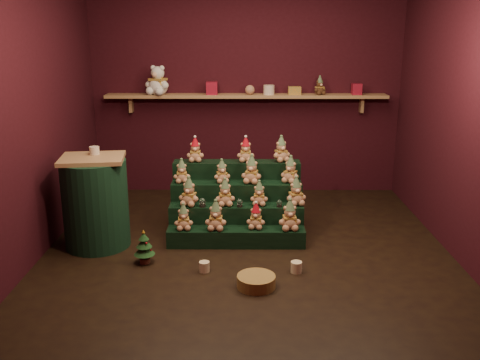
{
  "coord_description": "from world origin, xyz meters",
  "views": [
    {
      "loc": [
        -0.04,
        -5.01,
        2.15
      ],
      "look_at": [
        -0.07,
        0.25,
        0.64
      ],
      "focal_mm": 40.0,
      "sensor_mm": 36.0,
      "label": 1
    }
  ],
  "objects_px": {
    "riser_tier_front": "(236,237)",
    "snow_globe_c": "(279,203)",
    "brown_bear": "(320,86)",
    "mug_right": "(296,267)",
    "white_bear": "(158,76)",
    "snow_globe_a": "(202,202)",
    "mug_left": "(204,267)",
    "snow_globe_b": "(240,203)",
    "wicker_basket": "(256,281)",
    "side_table": "(96,202)",
    "mini_christmas_tree": "(144,247)"
  },
  "relations": [
    {
      "from": "snow_globe_b",
      "to": "riser_tier_front",
      "type": "bearing_deg",
      "value": -102.69
    },
    {
      "from": "mug_left",
      "to": "wicker_basket",
      "type": "distance_m",
      "value": 0.55
    },
    {
      "from": "riser_tier_front",
      "to": "brown_bear",
      "type": "height_order",
      "value": "brown_bear"
    },
    {
      "from": "riser_tier_front",
      "to": "mini_christmas_tree",
      "type": "distance_m",
      "value": 0.96
    },
    {
      "from": "snow_globe_c",
      "to": "side_table",
      "type": "xyz_separation_m",
      "value": [
        -1.85,
        -0.16,
        0.06
      ]
    },
    {
      "from": "snow_globe_c",
      "to": "brown_bear",
      "type": "xyz_separation_m",
      "value": [
        0.6,
        1.62,
        1.04
      ]
    },
    {
      "from": "riser_tier_front",
      "to": "snow_globe_a",
      "type": "relative_size",
      "value": 15.0
    },
    {
      "from": "snow_globe_b",
      "to": "mug_right",
      "type": "distance_m",
      "value": 1.0
    },
    {
      "from": "mug_left",
      "to": "white_bear",
      "type": "xyz_separation_m",
      "value": [
        -0.73,
        2.39,
        1.5
      ]
    },
    {
      "from": "mini_christmas_tree",
      "to": "riser_tier_front",
      "type": "bearing_deg",
      "value": 26.59
    },
    {
      "from": "snow_globe_b",
      "to": "snow_globe_c",
      "type": "height_order",
      "value": "snow_globe_b"
    },
    {
      "from": "mini_christmas_tree",
      "to": "white_bear",
      "type": "distance_m",
      "value": 2.61
    },
    {
      "from": "mug_left",
      "to": "mug_right",
      "type": "xyz_separation_m",
      "value": [
        0.84,
        -0.01,
        0.0
      ]
    },
    {
      "from": "white_bear",
      "to": "brown_bear",
      "type": "bearing_deg",
      "value": 22.09
    },
    {
      "from": "side_table",
      "to": "wicker_basket",
      "type": "bearing_deg",
      "value": -36.88
    },
    {
      "from": "side_table",
      "to": "white_bear",
      "type": "relative_size",
      "value": 2.02
    },
    {
      "from": "riser_tier_front",
      "to": "snow_globe_c",
      "type": "height_order",
      "value": "snow_globe_c"
    },
    {
      "from": "snow_globe_b",
      "to": "mug_right",
      "type": "height_order",
      "value": "snow_globe_b"
    },
    {
      "from": "riser_tier_front",
      "to": "mug_left",
      "type": "xyz_separation_m",
      "value": [
        -0.28,
        -0.61,
        -0.04
      ]
    },
    {
      "from": "mini_christmas_tree",
      "to": "snow_globe_a",
      "type": "bearing_deg",
      "value": 49.23
    },
    {
      "from": "riser_tier_front",
      "to": "wicker_basket",
      "type": "relative_size",
      "value": 4.21
    },
    {
      "from": "riser_tier_front",
      "to": "wicker_basket",
      "type": "xyz_separation_m",
      "value": [
        0.18,
        -0.91,
        -0.04
      ]
    },
    {
      "from": "riser_tier_front",
      "to": "mug_right",
      "type": "height_order",
      "value": "riser_tier_front"
    },
    {
      "from": "snow_globe_c",
      "to": "wicker_basket",
      "type": "bearing_deg",
      "value": -103.73
    },
    {
      "from": "snow_globe_b",
      "to": "wicker_basket",
      "type": "bearing_deg",
      "value": -82.18
    },
    {
      "from": "riser_tier_front",
      "to": "white_bear",
      "type": "relative_size",
      "value": 3.04
    },
    {
      "from": "riser_tier_front",
      "to": "snow_globe_b",
      "type": "distance_m",
      "value": 0.35
    },
    {
      "from": "white_bear",
      "to": "wicker_basket",
      "type": "bearing_deg",
      "value": -43.96
    },
    {
      "from": "mug_left",
      "to": "white_bear",
      "type": "height_order",
      "value": "white_bear"
    },
    {
      "from": "snow_globe_b",
      "to": "mug_left",
      "type": "xyz_separation_m",
      "value": [
        -0.32,
        -0.77,
        -0.35
      ]
    },
    {
      "from": "snow_globe_a",
      "to": "mug_left",
      "type": "distance_m",
      "value": 0.86
    },
    {
      "from": "snow_globe_c",
      "to": "side_table",
      "type": "bearing_deg",
      "value": -175.0
    },
    {
      "from": "snow_globe_b",
      "to": "mug_left",
      "type": "bearing_deg",
      "value": -112.4
    },
    {
      "from": "riser_tier_front",
      "to": "side_table",
      "type": "height_order",
      "value": "side_table"
    },
    {
      "from": "riser_tier_front",
      "to": "side_table",
      "type": "bearing_deg",
      "value": -179.92
    },
    {
      "from": "mini_christmas_tree",
      "to": "mug_right",
      "type": "bearing_deg",
      "value": -7.87
    },
    {
      "from": "snow_globe_c",
      "to": "wicker_basket",
      "type": "height_order",
      "value": "snow_globe_c"
    },
    {
      "from": "snow_globe_a",
      "to": "brown_bear",
      "type": "bearing_deg",
      "value": 49.3
    },
    {
      "from": "riser_tier_front",
      "to": "side_table",
      "type": "relative_size",
      "value": 1.5
    },
    {
      "from": "white_bear",
      "to": "brown_bear",
      "type": "height_order",
      "value": "white_bear"
    },
    {
      "from": "riser_tier_front",
      "to": "mug_right",
      "type": "relative_size",
      "value": 13.58
    },
    {
      "from": "mini_christmas_tree",
      "to": "brown_bear",
      "type": "xyz_separation_m",
      "value": [
        1.9,
        2.21,
        1.27
      ]
    },
    {
      "from": "snow_globe_c",
      "to": "white_bear",
      "type": "relative_size",
      "value": 0.17
    },
    {
      "from": "side_table",
      "to": "wicker_basket",
      "type": "distance_m",
      "value": 1.88
    },
    {
      "from": "snow_globe_a",
      "to": "brown_bear",
      "type": "relative_size",
      "value": 0.41
    },
    {
      "from": "brown_bear",
      "to": "mug_right",
      "type": "bearing_deg",
      "value": -126.83
    },
    {
      "from": "side_table",
      "to": "snow_globe_a",
      "type": "bearing_deg",
      "value": 1.56
    },
    {
      "from": "riser_tier_front",
      "to": "snow_globe_b",
      "type": "relative_size",
      "value": 16.83
    },
    {
      "from": "mug_right",
      "to": "white_bear",
      "type": "distance_m",
      "value": 3.24
    },
    {
      "from": "mini_christmas_tree",
      "to": "white_bear",
      "type": "relative_size",
      "value": 0.73
    }
  ]
}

